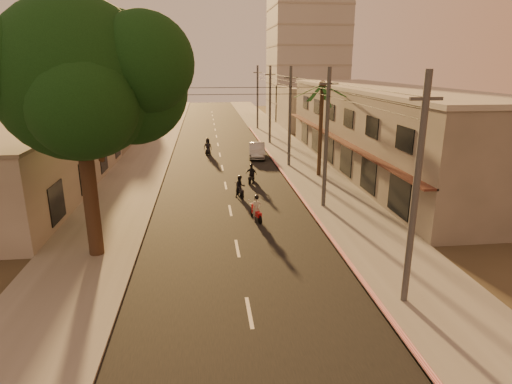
% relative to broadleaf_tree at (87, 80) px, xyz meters
% --- Properties ---
extents(ground, '(160.00, 160.00, 0.00)m').
position_rel_broadleaf_tree_xyz_m(ground, '(6.61, -2.14, -8.48)').
color(ground, '#383023').
rests_on(ground, ground).
extents(road, '(10.00, 140.00, 0.02)m').
position_rel_broadleaf_tree_xyz_m(road, '(6.61, 17.86, -8.47)').
color(road, black).
rests_on(road, ground).
extents(sidewalk_right, '(5.00, 140.00, 0.12)m').
position_rel_broadleaf_tree_xyz_m(sidewalk_right, '(14.11, 17.86, -8.42)').
color(sidewalk_right, slate).
rests_on(sidewalk_right, ground).
extents(sidewalk_left, '(5.00, 140.00, 0.12)m').
position_rel_broadleaf_tree_xyz_m(sidewalk_left, '(-0.89, 17.86, -8.42)').
color(sidewalk_left, slate).
rests_on(sidewalk_left, ground).
extents(curb_stripe, '(0.20, 60.00, 0.20)m').
position_rel_broadleaf_tree_xyz_m(curb_stripe, '(11.71, 12.86, -8.38)').
color(curb_stripe, red).
rests_on(curb_stripe, ground).
extents(shophouse_row, '(8.80, 34.20, 7.30)m').
position_rel_broadleaf_tree_xyz_m(shophouse_row, '(20.57, 15.86, -4.83)').
color(shophouse_row, gray).
rests_on(shophouse_row, ground).
extents(left_building, '(8.20, 24.20, 5.20)m').
position_rel_broadleaf_tree_xyz_m(left_building, '(-7.37, 11.86, -5.88)').
color(left_building, '#ADA79C').
rests_on(left_building, ground).
extents(distant_tower, '(12.10, 12.10, 28.00)m').
position_rel_broadleaf_tree_xyz_m(distant_tower, '(22.61, 53.86, 5.52)').
color(distant_tower, '#B7B5B2').
rests_on(distant_tower, ground).
extents(broadleaf_tree, '(9.60, 8.70, 12.10)m').
position_rel_broadleaf_tree_xyz_m(broadleaf_tree, '(0.00, 0.00, 0.00)').
color(broadleaf_tree, black).
rests_on(broadleaf_tree, ground).
extents(palm_tree, '(5.00, 5.00, 8.20)m').
position_rel_broadleaf_tree_xyz_m(palm_tree, '(14.61, 13.86, -1.33)').
color(palm_tree, black).
rests_on(palm_tree, ground).
extents(utility_poles, '(1.20, 48.26, 9.00)m').
position_rel_broadleaf_tree_xyz_m(utility_poles, '(12.81, 17.86, -1.94)').
color(utility_poles, '#38383A').
rests_on(utility_poles, ground).
extents(filler_right, '(8.00, 14.00, 6.00)m').
position_rel_broadleaf_tree_xyz_m(filler_right, '(20.61, 42.86, -5.48)').
color(filler_right, '#ADA79C').
rests_on(filler_right, ground).
extents(filler_left_near, '(8.00, 14.00, 4.40)m').
position_rel_broadleaf_tree_xyz_m(filler_left_near, '(-7.39, 31.86, -6.28)').
color(filler_left_near, '#ADA79C').
rests_on(filler_left_near, ground).
extents(filler_left_far, '(8.00, 14.00, 7.00)m').
position_rel_broadleaf_tree_xyz_m(filler_left_far, '(-7.39, 49.86, -4.98)').
color(filler_left_far, '#ADA79C').
rests_on(filler_left_far, ground).
extents(scooter_red, '(0.84, 1.65, 1.65)m').
position_rel_broadleaf_tree_xyz_m(scooter_red, '(8.08, 3.78, -7.74)').
color(scooter_red, black).
rests_on(scooter_red, ground).
extents(scooter_mid_a, '(0.98, 1.62, 1.60)m').
position_rel_broadleaf_tree_xyz_m(scooter_mid_a, '(7.50, 8.76, -7.74)').
color(scooter_mid_a, black).
rests_on(scooter_mid_a, ground).
extents(scooter_mid_b, '(1.14, 1.57, 1.61)m').
position_rel_broadleaf_tree_xyz_m(scooter_mid_b, '(8.70, 12.34, -7.74)').
color(scooter_mid_b, black).
rests_on(scooter_mid_b, ground).
extents(scooter_far_a, '(0.98, 1.81, 1.79)m').
position_rel_broadleaf_tree_xyz_m(scooter_far_a, '(5.38, 23.97, -7.67)').
color(scooter_far_a, black).
rests_on(scooter_far_a, ground).
extents(parked_car, '(2.42, 4.81, 1.49)m').
position_rel_broadleaf_tree_xyz_m(parked_car, '(10.33, 22.08, -7.73)').
color(parked_car, '#9C9FA3').
rests_on(parked_car, ground).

